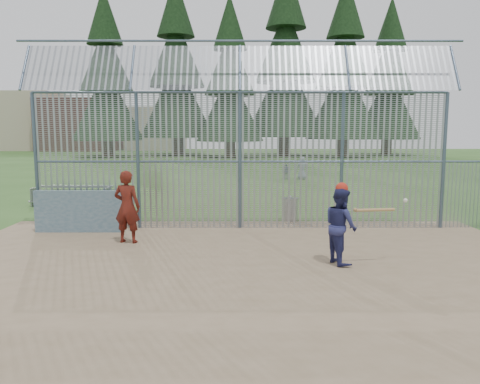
{
  "coord_description": "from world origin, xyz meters",
  "views": [
    {
      "loc": [
        -0.02,
        -10.22,
        2.95
      ],
      "look_at": [
        0.0,
        2.0,
        1.3
      ],
      "focal_mm": 35.0,
      "sensor_mm": 36.0,
      "label": 1
    }
  ],
  "objects_px": {
    "bleacher": "(72,195)",
    "dugout_wall": "(79,211)",
    "batter": "(341,226)",
    "trash_can": "(290,209)",
    "onlooker": "(127,207)"
  },
  "relations": [
    {
      "from": "bleacher",
      "to": "dugout_wall",
      "type": "bearing_deg",
      "value": -68.33
    },
    {
      "from": "dugout_wall",
      "to": "bleacher",
      "type": "relative_size",
      "value": 0.83
    },
    {
      "from": "dugout_wall",
      "to": "batter",
      "type": "height_order",
      "value": "batter"
    },
    {
      "from": "bleacher",
      "to": "onlooker",
      "type": "bearing_deg",
      "value": -59.39
    },
    {
      "from": "onlooker",
      "to": "bleacher",
      "type": "relative_size",
      "value": 0.63
    },
    {
      "from": "dugout_wall",
      "to": "bleacher",
      "type": "height_order",
      "value": "dugout_wall"
    },
    {
      "from": "trash_can",
      "to": "batter",
      "type": "bearing_deg",
      "value": -83.36
    },
    {
      "from": "onlooker",
      "to": "bleacher",
      "type": "distance_m",
      "value": 7.17
    },
    {
      "from": "batter",
      "to": "onlooker",
      "type": "bearing_deg",
      "value": 53.12
    },
    {
      "from": "dugout_wall",
      "to": "onlooker",
      "type": "bearing_deg",
      "value": -36.09
    },
    {
      "from": "batter",
      "to": "trash_can",
      "type": "relative_size",
      "value": 2.04
    },
    {
      "from": "bleacher",
      "to": "trash_can",
      "type": "bearing_deg",
      "value": -20.86
    },
    {
      "from": "trash_can",
      "to": "bleacher",
      "type": "distance_m",
      "value": 8.76
    },
    {
      "from": "onlooker",
      "to": "batter",
      "type": "bearing_deg",
      "value": 170.69
    },
    {
      "from": "batter",
      "to": "bleacher",
      "type": "xyz_separation_m",
      "value": [
        -8.76,
        8.05,
        -0.45
      ]
    }
  ]
}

